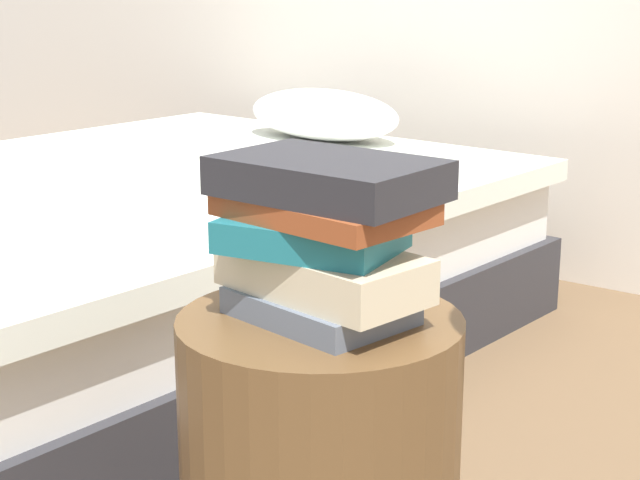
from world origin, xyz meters
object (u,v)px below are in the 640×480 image
Objects in this scene: book_cream at (324,272)px; book_rust at (323,209)px; book_charcoal at (328,178)px; bed at (136,259)px; book_teal at (312,234)px; book_slate at (319,305)px.

book_cream is 0.09m from book_rust.
book_charcoal is (0.00, 0.01, 0.04)m from book_rust.
bed is 1.46m from book_rust.
book_cream is 1.25× the size of book_teal.
book_slate is at bearing -170.89° from book_cream.
book_teal is (1.17, -0.74, 0.41)m from bed.
bed is at bearing 154.43° from book_rust.
book_teal is at bearing -151.98° from book_rust.
book_cream is at bearing -28.69° from bed.
book_rust is (0.01, 0.01, 0.04)m from book_teal.
book_teal reaches higher than bed.
book_teal is (-0.01, -0.01, 0.10)m from book_slate.
book_teal is at bearing -110.99° from book_slate.
book_rust is at bearing -106.05° from book_charcoal.
book_teal is 0.79× the size of book_charcoal.
book_slate is 0.14m from book_rust.
bed is 1.47m from book_charcoal.
book_charcoal reaches higher than book_cream.
book_slate is 0.05m from book_cream.
bed is 8.92× the size of book_slate.
bed is 1.43m from book_cream.
book_cream is (1.18, -0.73, 0.35)m from bed.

